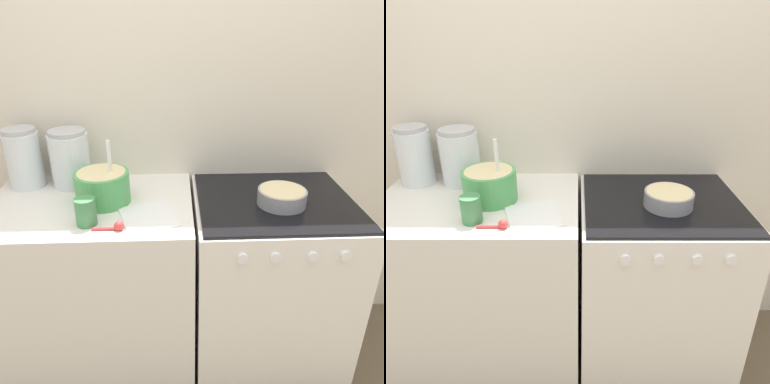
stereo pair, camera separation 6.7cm
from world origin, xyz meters
The scene contains 10 objects.
wall_back centered at (0.00, 0.64, 1.20)m, with size 4.74×0.05×2.40m.
countertop_cabinet centered at (-0.44, 0.31, 0.45)m, with size 0.87×0.61×0.89m.
stove centered at (0.36, 0.31, 0.45)m, with size 0.69×0.63×0.89m.
mixing_bowl centered at (-0.37, 0.32, 0.97)m, with size 0.23×0.23×0.27m.
baking_pan centered at (0.37, 0.26, 0.93)m, with size 0.20×0.20×0.07m.
storage_jar_left centered at (-0.75, 0.50, 1.01)m, with size 0.16×0.16×0.27m.
storage_jar_middle centered at (-0.55, 0.50, 1.00)m, with size 0.18×0.18×0.26m.
tin_can centered at (-0.40, 0.13, 0.95)m, with size 0.08×0.08×0.11m.
recipe_page centered at (-0.18, 0.17, 0.90)m, with size 0.26×0.27×0.01m.
measuring_spoon centered at (-0.29, 0.08, 0.91)m, with size 0.12×0.04×0.04m.
Camera 2 is at (0.00, -1.12, 1.61)m, focal length 35.00 mm.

